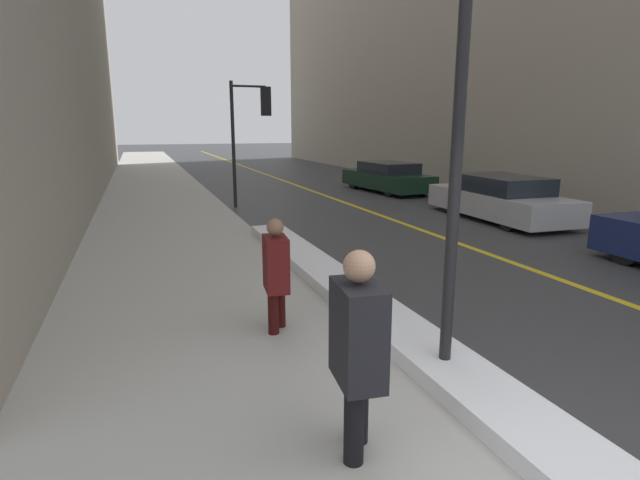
% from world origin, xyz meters
% --- Properties ---
extents(sidewalk_slab, '(4.00, 80.00, 0.01)m').
position_xyz_m(sidewalk_slab, '(-2.00, 15.00, 0.01)').
color(sidewalk_slab, '#B2AFA8').
rests_on(sidewalk_slab, ground).
extents(road_centre_stripe, '(0.16, 80.00, 0.00)m').
position_xyz_m(road_centre_stripe, '(4.00, 15.00, 0.00)').
color(road_centre_stripe, gold).
rests_on(road_centre_stripe, ground).
extents(snow_bank_curb, '(0.75, 10.14, 0.19)m').
position_xyz_m(snow_bank_curb, '(0.23, 4.55, 0.10)').
color(snow_bank_curb, white).
rests_on(snow_bank_curb, ground).
extents(lamp_post, '(0.28, 0.28, 5.40)m').
position_xyz_m(lamp_post, '(0.21, 1.86, 3.20)').
color(lamp_post, black).
rests_on(lamp_post, ground).
extents(traffic_light_near, '(1.31, 0.32, 3.96)m').
position_xyz_m(traffic_light_near, '(0.91, 13.93, 2.87)').
color(traffic_light_near, black).
rests_on(traffic_light_near, ground).
extents(pedestrian_in_glasses, '(0.37, 0.57, 1.67)m').
position_xyz_m(pedestrian_in_glasses, '(-1.18, 1.00, 0.93)').
color(pedestrian_in_glasses, black).
rests_on(pedestrian_in_glasses, ground).
extents(pedestrian_with_shoulder_bag, '(0.33, 0.70, 1.46)m').
position_xyz_m(pedestrian_with_shoulder_bag, '(-1.13, 3.61, 0.81)').
color(pedestrian_with_shoulder_bag, '#340C0C').
rests_on(pedestrian_with_shoulder_bag, ground).
extents(parked_car_silver, '(1.97, 4.82, 1.24)m').
position_xyz_m(parked_car_silver, '(6.85, 9.16, 0.59)').
color(parked_car_silver, '#B2B2B7').
rests_on(parked_car_silver, ground).
extents(parked_car_dark_green, '(2.07, 4.71, 1.18)m').
position_xyz_m(parked_car_dark_green, '(6.80, 15.90, 0.57)').
color(parked_car_dark_green, black).
rests_on(parked_car_dark_green, ground).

